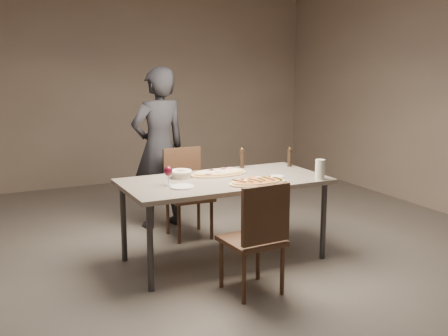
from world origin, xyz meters
name	(u,v)px	position (x,y,z in m)	size (l,w,h in m)	color
room	(224,106)	(0.00, 0.00, 1.40)	(7.00, 7.00, 7.00)	#5E5751
dining_table	(224,185)	(0.00, 0.00, 0.69)	(1.80, 0.90, 0.75)	slate
zucchini_pizza	(258,182)	(0.18, -0.28, 0.77)	(0.53, 0.29, 0.05)	tan
ham_pizza	(219,173)	(0.04, 0.19, 0.77)	(0.54, 0.30, 0.04)	tan
bread_basket	(181,173)	(-0.32, 0.22, 0.79)	(0.20, 0.20, 0.07)	beige
oil_dish	(277,177)	(0.46, -0.15, 0.76)	(0.13, 0.13, 0.01)	white
pepper_mill_left	(242,158)	(0.38, 0.38, 0.84)	(0.05, 0.05, 0.20)	black
pepper_mill_right	(290,158)	(0.83, 0.23, 0.84)	(0.05, 0.05, 0.19)	black
carafe	(320,169)	(0.76, -0.38, 0.84)	(0.09, 0.09, 0.18)	silver
wine_glass	(168,172)	(-0.52, 0.00, 0.86)	(0.07, 0.07, 0.16)	silver
side_plate	(182,187)	(-0.46, -0.14, 0.76)	(0.20, 0.20, 0.01)	white
chair_near	(258,233)	(-0.11, -0.80, 0.50)	(0.45, 0.45, 0.90)	#40291A
chair_far	(186,187)	(-0.03, 0.83, 0.50)	(0.43, 0.43, 0.89)	#40291A
diner	(159,148)	(-0.17, 1.23, 0.85)	(0.62, 0.41, 1.71)	black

